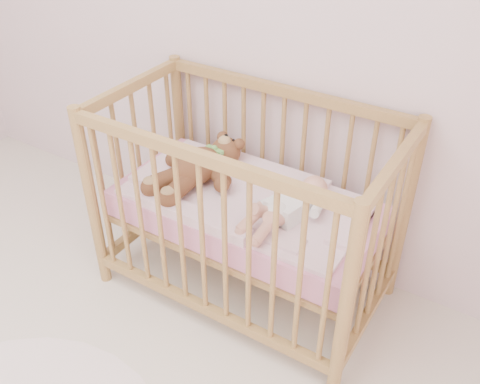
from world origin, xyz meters
The scene contains 5 objects.
crib centered at (0.39, 1.60, 0.50)m, with size 1.36×0.76×1.00m, color #AE8B4A, non-canonical shape.
mattress centered at (0.39, 1.60, 0.49)m, with size 1.22×0.62×0.13m, color pink.
blanket centered at (0.39, 1.60, 0.56)m, with size 1.10×0.58×0.06m, color #EAA1B8, non-canonical shape.
baby centered at (0.64, 1.58, 0.64)m, with size 0.26×0.54×0.13m, color white, non-canonical shape.
teddy_bear centered at (0.13, 1.58, 0.65)m, with size 0.42×0.60×0.17m, color brown, non-canonical shape.
Camera 1 is at (1.44, -0.13, 1.99)m, focal length 40.00 mm.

